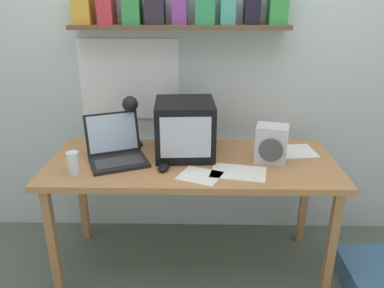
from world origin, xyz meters
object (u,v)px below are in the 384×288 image
at_px(laptop, 116,149).
at_px(open_notebook, 238,172).
at_px(crt_monitor, 185,128).
at_px(desk_lamp, 131,114).
at_px(corner_desk, 192,171).
at_px(space_heater, 272,144).
at_px(floor_cushion, 378,274).
at_px(loose_paper_near_laptop, 296,151).
at_px(juice_glass, 74,164).
at_px(printed_handout, 200,176).
at_px(computer_mouse, 164,167).

xyz_separation_m(laptop, open_notebook, (0.68, -0.16, -0.06)).
height_order(crt_monitor, desk_lamp, desk_lamp).
xyz_separation_m(corner_desk, crt_monitor, (-0.04, 0.10, 0.22)).
bearing_deg(desk_lamp, space_heater, -20.17).
relative_size(desk_lamp, floor_cushion, 0.81).
height_order(crt_monitor, loose_paper_near_laptop, crt_monitor).
distance_m(laptop, open_notebook, 0.70).
xyz_separation_m(crt_monitor, juice_glass, (-0.57, -0.27, -0.10)).
relative_size(corner_desk, laptop, 4.07).
relative_size(space_heater, printed_handout, 0.81).
bearing_deg(printed_handout, loose_paper_near_laptop, 30.66).
bearing_deg(space_heater, crt_monitor, -178.24).
distance_m(crt_monitor, laptop, 0.41).
relative_size(crt_monitor, floor_cushion, 0.90).
xyz_separation_m(crt_monitor, laptop, (-0.39, -0.09, -0.10)).
distance_m(open_notebook, printed_handout, 0.21).
height_order(laptop, juice_glass, laptop).
relative_size(juice_glass, loose_paper_near_laptop, 0.49).
distance_m(computer_mouse, open_notebook, 0.40).
xyz_separation_m(loose_paper_near_laptop, floor_cushion, (0.48, -0.30, -0.66)).
bearing_deg(laptop, loose_paper_near_laptop, -15.18).
bearing_deg(open_notebook, corner_desk, 148.12).
bearing_deg(floor_cushion, laptop, 173.91).
bearing_deg(computer_mouse, open_notebook, -4.25).
bearing_deg(juice_glass, space_heater, 9.28).
distance_m(corner_desk, crt_monitor, 0.25).
distance_m(computer_mouse, loose_paper_near_laptop, 0.81).
bearing_deg(computer_mouse, floor_cushion, -1.33).
height_order(corner_desk, juice_glass, juice_glass).
bearing_deg(space_heater, juice_glass, -157.10).
xyz_separation_m(corner_desk, computer_mouse, (-0.15, -0.12, 0.08)).
relative_size(desk_lamp, open_notebook, 1.04).
bearing_deg(computer_mouse, loose_paper_near_laptop, 19.21).
distance_m(loose_paper_near_laptop, floor_cushion, 0.87).
height_order(corner_desk, printed_handout, printed_handout).
relative_size(crt_monitor, open_notebook, 1.16).
distance_m(crt_monitor, open_notebook, 0.41).
distance_m(crt_monitor, juice_glass, 0.64).
bearing_deg(loose_paper_near_laptop, juice_glass, -165.39).
distance_m(laptop, floor_cushion, 1.70).
height_order(desk_lamp, open_notebook, desk_lamp).
bearing_deg(crt_monitor, space_heater, -15.26).
bearing_deg(open_notebook, juice_glass, -178.41).
distance_m(space_heater, computer_mouse, 0.61).
relative_size(open_notebook, loose_paper_near_laptop, 1.29).
distance_m(desk_lamp, space_heater, 0.84).
bearing_deg(loose_paper_near_laptop, floor_cushion, -31.72).
height_order(loose_paper_near_laptop, printed_handout, same).
height_order(space_heater, loose_paper_near_laptop, space_heater).
xyz_separation_m(corner_desk, laptop, (-0.43, 0.01, 0.13)).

